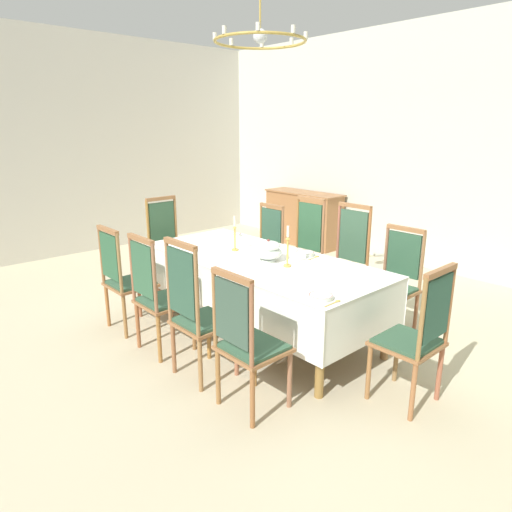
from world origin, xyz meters
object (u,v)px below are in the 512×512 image
Objects in this scene: candlestick_west at (235,237)px; chair_head_east at (416,335)px; chair_south_a at (124,277)px; chair_north_d at (395,281)px; chair_north_b at (302,251)px; chandelier at (260,40)px; chair_north_a at (264,245)px; chair_south_c at (196,311)px; dining_table at (260,265)px; spoon_secondary at (336,302)px; chair_south_d at (247,340)px; bowl_near_right at (321,296)px; chair_head_west at (168,245)px; soup_tureen at (268,250)px; bowl_near_left at (305,253)px; chair_north_c at (345,262)px; spoon_primary at (316,257)px; chair_south_b at (157,293)px; sideboard at (303,218)px; bowl_far_left at (235,234)px; candlestick_east at (288,250)px.

chair_head_east is at bearing 0.00° from candlestick_west.
chair_north_d is at bearing 45.76° from chair_south_a.
chair_north_b is 1.50× the size of chandelier.
chair_south_c reaches higher than chair_north_a.
dining_table is at bearing 46.48° from chair_north_d.
candlestick_west is 2.00× the size of spoon_secondary.
chair_south_d is 0.63m from bowl_near_right.
chair_head_west is 1.81m from soup_tureen.
bowl_near_left is 1.02× the size of bowl_near_right.
chair_north_d is 2.99× the size of candlestick_west.
chair_north_c is at bearing -179.55° from chair_north_a.
chair_south_a reaches higher than spoon_primary.
chair_head_west reaches higher than chair_north_d.
chair_south_b is 0.76× the size of sideboard.
chair_north_c is 1.66m from chair_head_east.
chair_south_d is 1.33× the size of chandelier.
chair_south_d is 4.94m from sideboard.
bowl_near_left is at bearing 59.88° from dining_table.
chair_head_east is 6.10× the size of spoon_primary.
soup_tureen is (0.43, 0.95, 0.31)m from chair_south_b.
bowl_far_left is 2.88m from sideboard.
candlestick_east is 1.81m from chandelier.
bowl_near_right is (0.79, 0.56, 0.20)m from chair_south_c.
spoon_secondary is at bearing 21.02° from chair_south_b.
chair_head_west is at bearing 180.00° from soup_tureen.
chair_head_east is 2.70m from chandelier.
chair_south_d is 2.73m from chair_head_west.
chair_south_c is 0.99m from bowl_near_right.
chair_north_a is 1.42m from spoon_primary.
chair_south_c is 4.61m from sideboard.
bowl_near_right is at bearing 71.08° from chair_south_d.
chair_south_a is 1.46m from soup_tureen.
chair_north_c is 1.13× the size of chair_south_d.
chair_south_b is 4.25× the size of soup_tureen.
chair_south_c is 1.21m from candlestick_west.
chair_north_b is at bearing 86.33° from candlestick_west.
chair_south_a reaches higher than bowl_near_left.
sideboard is (-3.21, 3.36, -0.33)m from bowl_near_right.
chair_north_c is at bearing 72.65° from dining_table.
chair_south_d reaches higher than bowl_far_left.
chair_north_a is 1.31× the size of chandelier.
chair_head_west is 2.06m from candlestick_east.
chair_south_c is (1.25, -0.01, 0.03)m from chair_south_a.
chair_south_c is 6.22× the size of bowl_near_left.
chair_head_west reaches higher than soup_tureen.
dining_table is 1.01m from chair_north_b.
chair_head_east is 2.06m from candlestick_west.
chair_south_d is at bearing -36.74° from candlestick_west.
chair_north_b is at bearing 45.25° from bowl_far_left.
dining_table is 2.29× the size of chair_south_b.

